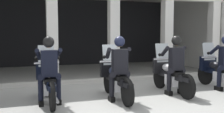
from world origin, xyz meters
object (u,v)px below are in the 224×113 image
motorcycle_left (48,81)px  motorcycle_far_right (218,72)px  motorcycle_center (115,79)px  motorcycle_right (170,75)px  police_officer_right (176,60)px  police_officer_center (119,63)px  police_officer_left (49,65)px

motorcycle_left → motorcycle_far_right: same height
motorcycle_center → motorcycle_far_right: same height
motorcycle_right → motorcycle_far_right: 1.65m
motorcycle_right → police_officer_right: 0.52m
police_officer_center → motorcycle_right: 1.76m
motorcycle_left → motorcycle_far_right: bearing=11.7°
motorcycle_center → police_officer_right: (1.65, -0.15, 0.44)m
police_officer_center → motorcycle_far_right: (3.31, 0.45, -0.44)m
police_officer_left → motorcycle_center: bearing=15.7°
motorcycle_right → police_officer_left: bearing=-171.3°
motorcycle_center → police_officer_right: 1.71m
motorcycle_center → motorcycle_far_right: (3.30, 0.17, 0.00)m
police_officer_center → police_officer_right: bearing=18.3°
police_officer_left → motorcycle_right: bearing=16.0°
police_officer_center → police_officer_right: (1.65, 0.13, 0.00)m
motorcycle_right → motorcycle_far_right: same height
motorcycle_far_right → motorcycle_left: bearing=-168.4°
police_officer_center → motorcycle_left: bearing=178.4°
police_officer_left → motorcycle_right: 3.34m
police_officer_center → police_officer_right: size_ratio=1.00×
motorcycle_center → motorcycle_far_right: size_ratio=1.00×
police_officer_right → motorcycle_far_right: 1.74m
police_officer_center → police_officer_right: same height
police_officer_left → motorcycle_center: 1.71m
motorcycle_left → motorcycle_right: size_ratio=1.00×
police_officer_right → motorcycle_left: bearing=178.9°
motorcycle_right → motorcycle_far_right: (1.65, 0.04, 0.00)m
police_officer_left → motorcycle_far_right: size_ratio=0.78×
police_officer_left → police_officer_right: bearing=11.1°
motorcycle_right → police_officer_right: (-0.00, -0.28, 0.44)m
police_officer_left → motorcycle_right: police_officer_left is taller
motorcycle_right → police_officer_center: bearing=-161.4°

